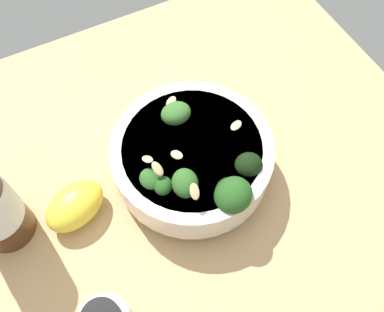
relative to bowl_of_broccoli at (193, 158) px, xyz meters
The scene contains 3 objects.
ground_plane 5.93cm from the bowl_of_broccoli, 139.46° to the right, with size 64.18×64.18×3.18cm, color tan.
bowl_of_broccoli is the anchor object (origin of this frame).
lemon_wedge 15.17cm from the bowl_of_broccoli, 83.48° to the left, with size 7.62×5.17×4.22cm, color yellow.
Camera 1 is at (-20.29, 12.39, 47.94)cm, focal length 38.90 mm.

